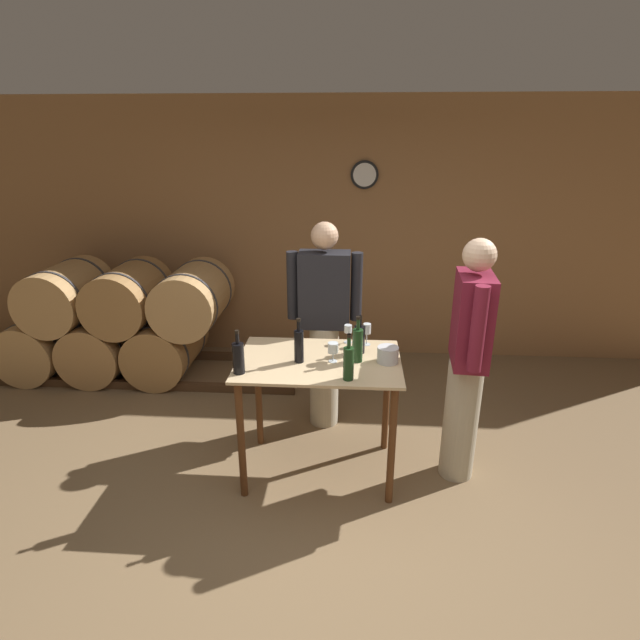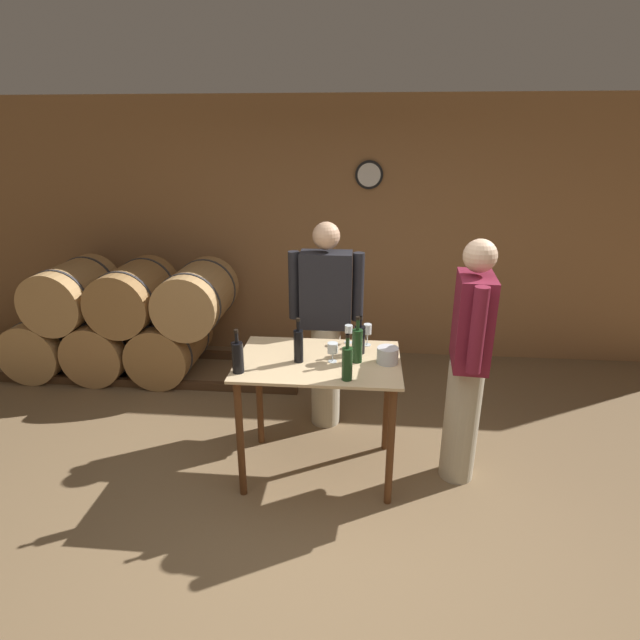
% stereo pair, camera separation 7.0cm
% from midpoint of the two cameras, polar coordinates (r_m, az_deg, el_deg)
% --- Properties ---
extents(ground_plane, '(14.00, 14.00, 0.00)m').
position_cam_midpoint_polar(ground_plane, '(3.28, 0.36, -24.72)').
color(ground_plane, brown).
extents(back_wall, '(8.40, 0.08, 2.70)m').
position_cam_midpoint_polar(back_wall, '(5.34, 3.10, 9.93)').
color(back_wall, '#996B42').
rests_on(back_wall, ground_plane).
extents(barrel_rack, '(3.98, 0.89, 1.15)m').
position_cam_midpoint_polar(barrel_rack, '(5.43, -21.31, -0.00)').
color(barrel_rack, '#4C331E').
rests_on(barrel_rack, ground_plane).
extents(tasting_table, '(1.11, 0.74, 0.89)m').
position_cam_midpoint_polar(tasting_table, '(3.46, 0.43, -7.03)').
color(tasting_table, '#D1B284').
rests_on(tasting_table, ground_plane).
extents(wine_bottle_far_left, '(0.08, 0.08, 0.29)m').
position_cam_midpoint_polar(wine_bottle_far_left, '(3.21, -8.78, -4.14)').
color(wine_bottle_far_left, black).
rests_on(wine_bottle_far_left, tasting_table).
extents(wine_bottle_left, '(0.06, 0.06, 0.31)m').
position_cam_midpoint_polar(wine_bottle_left, '(3.32, -1.88, -2.85)').
color(wine_bottle_left, black).
rests_on(wine_bottle_left, tasting_table).
extents(wine_bottle_center, '(0.07, 0.07, 0.30)m').
position_cam_midpoint_polar(wine_bottle_center, '(3.08, 3.77, -4.87)').
color(wine_bottle_center, '#193819').
rests_on(wine_bottle_center, tasting_table).
extents(wine_bottle_right, '(0.07, 0.07, 0.32)m').
position_cam_midpoint_polar(wine_bottle_right, '(3.33, 4.87, -2.82)').
color(wine_bottle_right, '#193819').
rests_on(wine_bottle_right, tasting_table).
extents(wine_bottle_far_right, '(0.08, 0.08, 0.27)m').
position_cam_midpoint_polar(wine_bottle_far_right, '(3.47, 5.13, -2.17)').
color(wine_bottle_far_right, black).
rests_on(wine_bottle_far_right, tasting_table).
extents(wine_glass_near_left, '(0.07, 0.07, 0.14)m').
position_cam_midpoint_polar(wine_glass_near_left, '(3.33, 2.05, -3.27)').
color(wine_glass_near_left, silver).
rests_on(wine_glass_near_left, tasting_table).
extents(wine_glass_near_center, '(0.06, 0.06, 0.14)m').
position_cam_midpoint_polar(wine_glass_near_center, '(3.63, 3.85, -1.17)').
color(wine_glass_near_center, silver).
rests_on(wine_glass_near_center, tasting_table).
extents(wine_glass_near_right, '(0.06, 0.06, 0.16)m').
position_cam_midpoint_polar(wine_glass_near_right, '(3.59, 6.01, -1.15)').
color(wine_glass_near_right, silver).
rests_on(wine_glass_near_right, tasting_table).
extents(ice_bucket, '(0.14, 0.14, 0.11)m').
position_cam_midpoint_polar(ice_bucket, '(3.36, 8.32, -4.01)').
color(ice_bucket, silver).
rests_on(ice_bucket, tasting_table).
extents(person_host, '(0.25, 0.59, 1.73)m').
position_cam_midpoint_polar(person_host, '(3.48, 17.12, -4.41)').
color(person_host, '#B7AD93').
rests_on(person_host, ground_plane).
extents(person_visitor_with_scarf, '(0.59, 0.24, 1.71)m').
position_cam_midpoint_polar(person_visitor_with_scarf, '(4.00, 1.17, -0.32)').
color(person_visitor_with_scarf, '#B7AD93').
rests_on(person_visitor_with_scarf, ground_plane).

